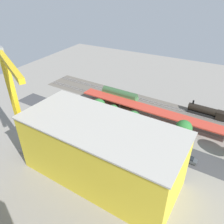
# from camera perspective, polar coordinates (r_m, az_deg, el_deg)

# --- Properties ---
(ground_plane) EXTENTS (179.20, 179.20, 0.00)m
(ground_plane) POSITION_cam_1_polar(r_m,az_deg,el_deg) (80.83, 6.56, -4.74)
(ground_plane) COLOR gray
(ground_plane) RESTS_ON ground
(rail_bed) EXTENTS (112.72, 22.03, 0.01)m
(rail_bed) POSITION_cam_1_polar(r_m,az_deg,el_deg) (95.84, 10.89, 1.18)
(rail_bed) COLOR #665E54
(rail_bed) RESTS_ON ground
(street_asphalt) EXTENTS (112.34, 16.05, 0.01)m
(street_asphalt) POSITION_cam_1_polar(r_m,az_deg,el_deg) (77.89, 5.44, -6.26)
(street_asphalt) COLOR #424244
(street_asphalt) RESTS_ON ground
(track_rails) EXTENTS (111.78, 15.62, 0.12)m
(track_rails) POSITION_cam_1_polar(r_m,az_deg,el_deg) (95.75, 10.90, 1.27)
(track_rails) COLOR #9E9EA8
(track_rails) RESTS_ON ground
(platform_canopy_near) EXTENTS (62.08, 9.16, 4.03)m
(platform_canopy_near) POSITION_cam_1_polar(r_m,az_deg,el_deg) (86.56, 10.06, 0.62)
(platform_canopy_near) COLOR #C63D2D
(platform_canopy_near) RESTS_ON ground
(locomotive) EXTENTS (15.53, 3.78, 5.21)m
(locomotive) POSITION_cam_1_polar(r_m,az_deg,el_deg) (95.29, 23.49, 0.01)
(locomotive) COLOR black
(locomotive) RESTS_ON ground
(freight_coach_far) EXTENTS (16.85, 4.04, 6.35)m
(freight_coach_far) POSITION_cam_1_polar(r_m,az_deg,el_deg) (96.06, 1.97, 4.13)
(freight_coach_far) COLOR black
(freight_coach_far) RESTS_ON ground
(parked_car_0) EXTENTS (4.85, 2.05, 1.80)m
(parked_car_0) POSITION_cam_1_polar(r_m,az_deg,el_deg) (71.52, 19.18, -11.50)
(parked_car_0) COLOR black
(parked_car_0) RESTS_ON ground
(parked_car_1) EXTENTS (4.47, 2.16, 1.58)m
(parked_car_1) POSITION_cam_1_polar(r_m,az_deg,el_deg) (71.70, 13.90, -10.43)
(parked_car_1) COLOR black
(parked_car_1) RESTS_ON ground
(parked_car_2) EXTENTS (4.46, 2.07, 1.64)m
(parked_car_2) POSITION_cam_1_polar(r_m,az_deg,el_deg) (73.27, 9.94, -8.78)
(parked_car_2) COLOR black
(parked_car_2) RESTS_ON ground
(parked_car_3) EXTENTS (4.64, 1.89, 1.81)m
(parked_car_3) POSITION_cam_1_polar(r_m,az_deg,el_deg) (74.75, 5.02, -7.33)
(parked_car_3) COLOR black
(parked_car_3) RESTS_ON ground
(parked_car_4) EXTENTS (4.39, 1.84, 1.68)m
(parked_car_4) POSITION_cam_1_polar(r_m,az_deg,el_deg) (76.37, 0.92, -6.27)
(parked_car_4) COLOR black
(parked_car_4) RESTS_ON ground
(construction_building) EXTENTS (42.46, 20.60, 16.65)m
(construction_building) POSITION_cam_1_polar(r_m,az_deg,el_deg) (59.05, -2.92, -10.18)
(construction_building) COLOR yellow
(construction_building) RESTS_ON ground
(construction_roof_slab) EXTENTS (43.10, 21.24, 0.40)m
(construction_roof_slab) POSITION_cam_1_polar(r_m,az_deg,el_deg) (53.75, -3.16, -3.38)
(construction_roof_slab) COLOR #B7B2A8
(construction_roof_slab) RESTS_ON construction_building
(tower_crane) EXTENTS (22.47, 13.24, 31.91)m
(tower_crane) POSITION_cam_1_polar(r_m,az_deg,el_deg) (65.33, -23.66, 2.58)
(tower_crane) COLOR gray
(tower_crane) RESTS_ON ground
(box_truck_0) EXTENTS (8.58, 3.53, 3.46)m
(box_truck_0) POSITION_cam_1_polar(r_m,az_deg,el_deg) (69.58, 13.43, -10.79)
(box_truck_0) COLOR black
(box_truck_0) RESTS_ON ground
(street_tree_0) EXTENTS (5.25, 5.25, 7.94)m
(street_tree_0) POSITION_cam_1_polar(r_m,az_deg,el_deg) (85.07, -3.45, 1.70)
(street_tree_0) COLOR brown
(street_tree_0) RESTS_ON ground
(street_tree_1) EXTENTS (4.42, 4.42, 7.30)m
(street_tree_1) POSITION_cam_1_polar(r_m,az_deg,el_deg) (82.06, 0.28, 0.34)
(street_tree_1) COLOR brown
(street_tree_1) RESTS_ON ground
(street_tree_2) EXTENTS (5.52, 5.52, 8.13)m
(street_tree_2) POSITION_cam_1_polar(r_m,az_deg,el_deg) (75.98, 18.01, -4.00)
(street_tree_2) COLOR brown
(street_tree_2) RESTS_ON ground
(street_tree_3) EXTENTS (5.21, 5.21, 7.26)m
(street_tree_3) POSITION_cam_1_polar(r_m,az_deg,el_deg) (78.98, 5.48, -1.54)
(street_tree_3) COLOR brown
(street_tree_3) RESTS_ON ground
(traffic_light) EXTENTS (0.50, 0.36, 7.17)m
(traffic_light) POSITION_cam_1_polar(r_m,az_deg,el_deg) (83.84, -1.47, 0.80)
(traffic_light) COLOR #333333
(traffic_light) RESTS_ON ground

